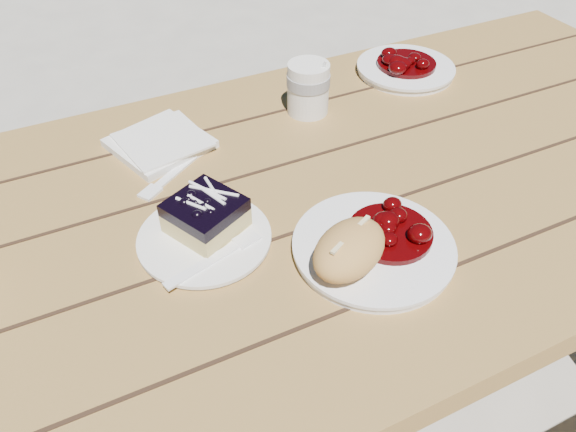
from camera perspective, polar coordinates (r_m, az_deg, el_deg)
name	(u,v)px	position (r m, az deg, el deg)	size (l,w,h in m)	color
picnic_table	(248,280)	(0.99, -4.10, -6.46)	(2.00, 1.55, 0.75)	brown
main_plate	(373,248)	(0.81, 8.66, -3.25)	(0.23, 0.23, 0.02)	white
goulash_stew	(391,225)	(0.81, 10.46, -0.90)	(0.12, 0.12, 0.04)	#3E0203
bread_roll	(349,249)	(0.75, 6.25, -3.40)	(0.12, 0.08, 0.06)	tan
dessert_plate	(205,239)	(0.83, -8.46, -2.31)	(0.19, 0.19, 0.01)	white
blueberry_cake	(206,215)	(0.82, -8.37, 0.12)	(0.13, 0.13, 0.05)	#D5C174
fork_dessert	(204,264)	(0.79, -8.55, -4.88)	(0.03, 0.16, 0.01)	white
coffee_cup	(308,88)	(1.09, 2.06, 12.83)	(0.08, 0.08, 0.10)	white
napkin_stack	(160,143)	(1.04, -12.89, 7.21)	(0.15, 0.15, 0.01)	white
fork_table	(179,168)	(0.98, -10.99, 4.79)	(0.03, 0.16, 0.01)	white
second_plate	(405,69)	(1.27, 11.84, 14.38)	(0.20, 0.20, 0.02)	white
second_stew	(407,57)	(1.26, 12.03, 15.54)	(0.13, 0.13, 0.04)	#3E0203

